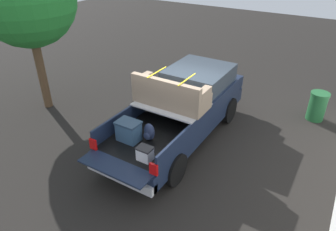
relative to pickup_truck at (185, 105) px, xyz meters
name	(u,v)px	position (x,y,z in m)	size (l,w,h in m)	color
ground_plane	(178,138)	(-0.37, 0.00, -0.97)	(40.00, 40.00, 0.00)	black
pickup_truck	(185,105)	(0.00, 0.00, 0.00)	(6.05, 2.06, 2.23)	#162138
trash_can	(317,106)	(3.05, -3.37, -0.48)	(0.60, 0.60, 0.98)	#1E592D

